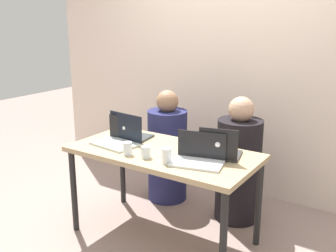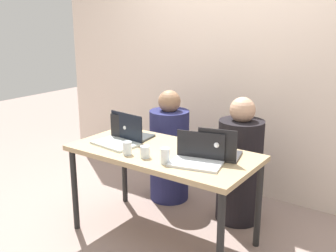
# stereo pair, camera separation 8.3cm
# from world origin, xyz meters

# --- Properties ---
(ground_plane) EXTENTS (12.00, 12.00, 0.00)m
(ground_plane) POSITION_xyz_m (0.00, 0.00, 0.00)
(ground_plane) COLOR gray
(back_wall) EXTENTS (4.50, 0.10, 2.47)m
(back_wall) POSITION_xyz_m (0.00, 1.24, 1.23)
(back_wall) COLOR beige
(back_wall) RESTS_ON ground
(desk) EXTENTS (1.46, 0.73, 0.75)m
(desk) POSITION_xyz_m (0.00, 0.00, 0.68)
(desk) COLOR tan
(desk) RESTS_ON ground
(person_on_left) EXTENTS (0.39, 0.39, 1.09)m
(person_on_left) POSITION_xyz_m (-0.37, 0.63, 0.48)
(person_on_left) COLOR navy
(person_on_left) RESTS_ON ground
(person_on_right) EXTENTS (0.41, 0.41, 1.11)m
(person_on_right) POSITION_xyz_m (0.37, 0.63, 0.49)
(person_on_right) COLOR black
(person_on_right) RESTS_ON ground
(laptop_front_left) EXTENTS (0.39, 0.30, 0.24)m
(laptop_front_left) POSITION_xyz_m (-0.39, -0.06, 0.80)
(laptop_front_left) COLOR silver
(laptop_front_left) RESTS_ON desk
(laptop_back_right) EXTENTS (0.33, 0.31, 0.24)m
(laptop_back_right) POSITION_xyz_m (0.44, 0.10, 0.80)
(laptop_back_right) COLOR #3C3B3F
(laptop_back_right) RESTS_ON desk
(laptop_back_left) EXTENTS (0.33, 0.26, 0.21)m
(laptop_back_left) POSITION_xyz_m (-0.41, 0.11, 0.80)
(laptop_back_left) COLOR #353B3E
(laptop_back_left) RESTS_ON desk
(laptop_front_right) EXTENTS (0.40, 0.30, 0.21)m
(laptop_front_right) POSITION_xyz_m (0.36, -0.09, 0.80)
(laptop_front_right) COLOR silver
(laptop_front_right) RESTS_ON desk
(water_glass_left) EXTENTS (0.07, 0.07, 0.10)m
(water_glass_left) POSITION_xyz_m (-0.16, -0.23, 0.79)
(water_glass_left) COLOR silver
(water_glass_left) RESTS_ON desk
(water_glass_right) EXTENTS (0.07, 0.07, 0.11)m
(water_glass_right) POSITION_xyz_m (0.18, -0.22, 0.80)
(water_glass_right) COLOR white
(water_glass_right) RESTS_ON desk
(water_glass_center) EXTENTS (0.07, 0.07, 0.09)m
(water_glass_center) POSITION_xyz_m (-0.01, -0.20, 0.79)
(water_glass_center) COLOR silver
(water_glass_center) RESTS_ON desk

